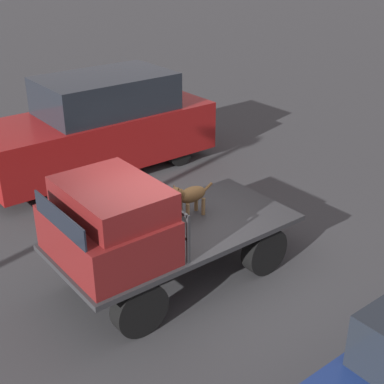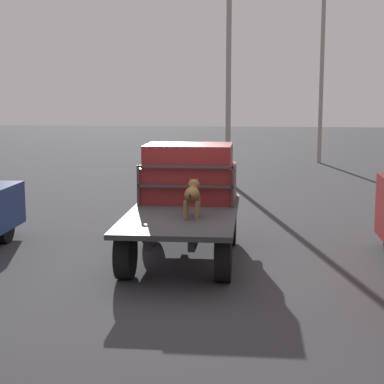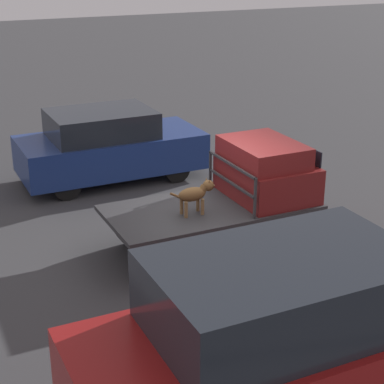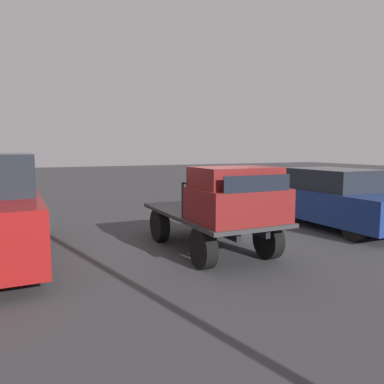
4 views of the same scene
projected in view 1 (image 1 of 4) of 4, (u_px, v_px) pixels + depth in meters
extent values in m
plane|color=#38383A|center=(177.00, 276.00, 8.39)|extent=(80.00, 80.00, 0.00)
cylinder|color=black|center=(140.00, 308.00, 7.05)|extent=(0.78, 0.24, 0.78)
cylinder|color=black|center=(86.00, 259.00, 8.10)|extent=(0.78, 0.24, 0.78)
cylinder|color=black|center=(264.00, 250.00, 8.33)|extent=(0.78, 0.24, 0.78)
cylinder|color=black|center=(204.00, 215.00, 9.39)|extent=(0.78, 0.24, 0.78)
cube|color=black|center=(189.00, 248.00, 7.87)|extent=(3.44, 0.10, 0.18)
cube|color=black|center=(164.00, 231.00, 8.32)|extent=(3.44, 0.10, 0.18)
cube|color=#2D2D30|center=(176.00, 232.00, 8.04)|extent=(3.73, 1.81, 0.08)
cube|color=maroon|center=(108.00, 235.00, 7.24)|extent=(1.34, 1.69, 0.65)
cube|color=maroon|center=(112.00, 198.00, 7.07)|extent=(1.14, 1.56, 0.40)
cube|color=black|center=(59.00, 219.00, 6.67)|extent=(0.02, 1.39, 0.30)
cube|color=#2D2D30|center=(188.00, 240.00, 7.05)|extent=(0.04, 0.04, 0.72)
cube|color=#2D2D30|center=(123.00, 196.00, 8.22)|extent=(0.04, 0.04, 0.72)
cube|color=#2D2D30|center=(152.00, 195.00, 7.49)|extent=(0.04, 1.65, 0.04)
cube|color=#2D2D30|center=(153.00, 216.00, 7.64)|extent=(0.04, 1.65, 0.04)
cylinder|color=brown|center=(188.00, 212.00, 8.21)|extent=(0.06, 0.06, 0.29)
cylinder|color=brown|center=(181.00, 208.00, 8.34)|extent=(0.06, 0.06, 0.29)
cylinder|color=brown|center=(203.00, 206.00, 8.39)|extent=(0.06, 0.06, 0.29)
cylinder|color=brown|center=(196.00, 202.00, 8.52)|extent=(0.06, 0.06, 0.29)
ellipsoid|color=brown|center=(192.00, 194.00, 8.27)|extent=(0.50, 0.24, 0.24)
sphere|color=brown|center=(185.00, 199.00, 8.21)|extent=(0.11, 0.11, 0.11)
cylinder|color=brown|center=(181.00, 194.00, 8.12)|extent=(0.17, 0.13, 0.17)
sphere|color=brown|center=(176.00, 193.00, 8.05)|extent=(0.19, 0.19, 0.19)
cone|color=brown|center=(172.00, 196.00, 8.01)|extent=(0.11, 0.11, 0.11)
cone|color=brown|center=(179.00, 190.00, 7.98)|extent=(0.06, 0.08, 0.10)
cone|color=brown|center=(174.00, 187.00, 8.06)|extent=(0.06, 0.08, 0.10)
cylinder|color=brown|center=(207.00, 188.00, 8.42)|extent=(0.22, 0.04, 0.15)
cylinder|color=black|center=(50.00, 189.00, 10.53)|extent=(0.60, 0.20, 0.60)
cylinder|color=black|center=(17.00, 164.00, 11.72)|extent=(0.60, 0.20, 0.60)
cylinder|color=black|center=(179.00, 153.00, 12.30)|extent=(0.60, 0.20, 0.60)
cylinder|color=black|center=(139.00, 133.00, 13.48)|extent=(0.60, 0.20, 0.60)
cube|color=maroon|center=(98.00, 137.00, 11.79)|extent=(5.13, 1.95, 1.09)
cube|color=#1E232B|center=(106.00, 93.00, 11.52)|extent=(2.82, 1.76, 0.79)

